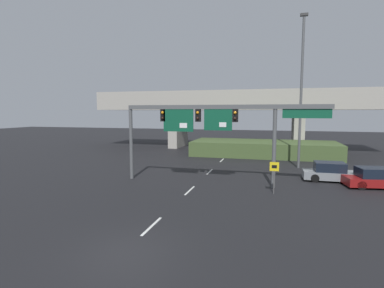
# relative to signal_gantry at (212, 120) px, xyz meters

# --- Properties ---
(ground_plane) EXTENTS (160.00, 160.00, 0.00)m
(ground_plane) POSITION_rel_signal_gantry_xyz_m (-1.10, -11.76, -4.84)
(ground_plane) COLOR black
(lane_markings) EXTENTS (0.14, 29.47, 0.01)m
(lane_markings) POSITION_rel_signal_gantry_xyz_m (-1.10, 4.41, -4.84)
(lane_markings) COLOR silver
(lane_markings) RESTS_ON ground
(signal_gantry) EXTENTS (15.19, 0.44, 5.99)m
(signal_gantry) POSITION_rel_signal_gantry_xyz_m (0.00, 0.00, 0.00)
(signal_gantry) COLOR #515456
(signal_gantry) RESTS_ON ground
(speed_limit_sign) EXTENTS (0.60, 0.11, 2.21)m
(speed_limit_sign) POSITION_rel_signal_gantry_xyz_m (4.56, -1.75, -3.39)
(speed_limit_sign) COLOR #4C4C4C
(speed_limit_sign) RESTS_ON ground
(highway_light_pole_near) EXTENTS (0.70, 0.36, 14.56)m
(highway_light_pole_near) POSITION_rel_signal_gantry_xyz_m (6.89, 8.56, 2.82)
(highway_light_pole_near) COLOR #515456
(highway_light_pole_near) RESTS_ON ground
(overpass_bridge) EXTENTS (41.74, 7.29, 8.46)m
(overpass_bridge) POSITION_rel_signal_gantry_xyz_m (-1.10, 22.58, 1.31)
(overpass_bridge) COLOR #A39E93
(overpass_bridge) RESTS_ON ground
(grass_embankment) EXTENTS (17.62, 6.87, 1.78)m
(grass_embankment) POSITION_rel_signal_gantry_xyz_m (3.32, 16.20, -3.95)
(grass_embankment) COLOR #42562D
(grass_embankment) RESTS_ON ground
(parked_sedan_near_right) EXTENTS (4.32, 1.89, 1.49)m
(parked_sedan_near_right) POSITION_rel_signal_gantry_xyz_m (8.95, 3.42, -4.15)
(parked_sedan_near_right) COLOR gray
(parked_sedan_near_right) RESTS_ON ground
(parked_sedan_mid_right) EXTENTS (4.57, 2.46, 1.46)m
(parked_sedan_mid_right) POSITION_rel_signal_gantry_xyz_m (11.69, 1.97, -4.17)
(parked_sedan_mid_right) COLOR maroon
(parked_sedan_mid_right) RESTS_ON ground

